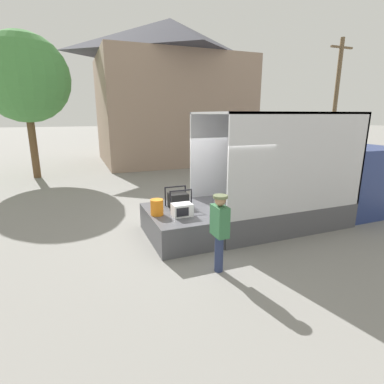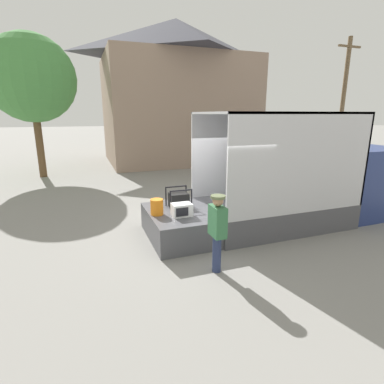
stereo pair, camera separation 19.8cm
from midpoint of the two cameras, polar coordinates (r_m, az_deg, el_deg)
The scene contains 10 objects.
ground_plane at distance 8.34m, azimuth 1.93°, elevation -7.82°, with size 160.00×160.00×0.00m, color gray.
box_truck at distance 10.12m, azimuth 22.20°, elevation 0.84°, with size 6.40×2.38×3.24m.
tailgate_deck at distance 7.95m, azimuth -3.28°, elevation -6.22°, with size 1.57×2.26×0.72m, color #4C4C51.
microwave at distance 7.46m, azimuth -2.68°, elevation -3.41°, with size 0.49×0.37×0.32m.
portable_generator at distance 8.17m, azimuth -3.23°, elevation -1.48°, with size 0.62×0.49×0.54m.
orange_bucket at distance 7.57m, azimuth -7.44°, elevation -2.90°, with size 0.32×0.32×0.40m.
worker_person at distance 6.07m, azimuth 4.34°, elevation -6.47°, with size 0.30×0.44×1.64m.
house_backdrop at distance 21.47m, azimuth -4.24°, elevation 18.53°, with size 9.87×7.69×9.15m.
utility_pole at distance 23.54m, azimuth 25.47°, elevation 15.68°, with size 1.80×0.28×8.04m.
street_tree at distance 17.31m, azimuth -29.58°, elevation 18.32°, with size 4.19×4.19×6.95m.
Camera 1 is at (-3.18, -7.03, 3.18)m, focal length 28.00 mm.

